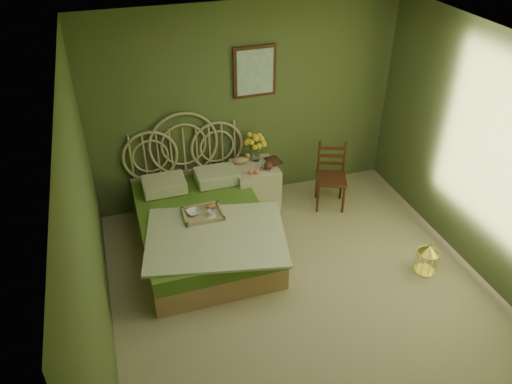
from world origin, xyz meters
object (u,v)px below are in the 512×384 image
object	(u,v)px
nightstand	(255,181)
chair	(329,171)
bed	(203,226)
birdcage	(427,259)

from	to	relation	value
nightstand	chair	xyz separation A→B (m)	(0.95, -0.24, 0.12)
bed	chair	xyz separation A→B (m)	(1.80, 0.39, 0.19)
nightstand	chair	world-z (taller)	nightstand
nightstand	birdcage	bearing A→B (deg)	-51.97
bed	chair	size ratio (longest dim) A/B	2.46
chair	bed	bearing A→B (deg)	-146.95
bed	nightstand	bearing A→B (deg)	36.51
chair	nightstand	bearing A→B (deg)	-173.44
bed	birdcage	world-z (taller)	bed
bed	birdcage	xyz separation A→B (m)	(2.29, -1.21, -0.12)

